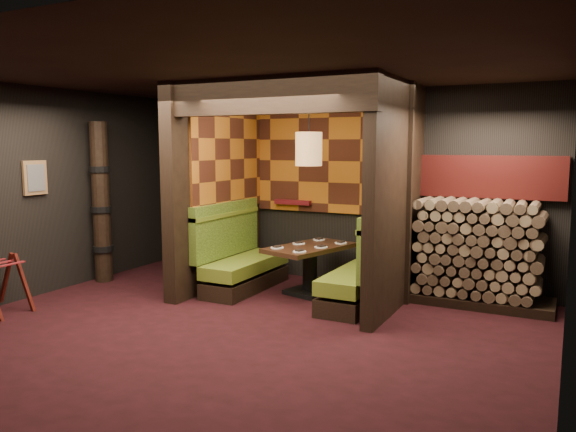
{
  "coord_description": "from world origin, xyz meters",
  "views": [
    {
      "loc": [
        3.26,
        -5.08,
        2.06
      ],
      "look_at": [
        0.0,
        1.3,
        1.15
      ],
      "focal_mm": 35.0,
      "sensor_mm": 36.0,
      "label": 1
    }
  ],
  "objects_px": {
    "booth_bench_left": "(240,261)",
    "booth_bench_right": "(365,275)",
    "totem_column": "(101,203)",
    "firewood_stack": "(484,253)",
    "dining_table": "(310,262)",
    "pendant_lamp": "(309,149)"
  },
  "relations": [
    {
      "from": "booth_bench_right",
      "to": "dining_table",
      "type": "distance_m",
      "value": 0.89
    },
    {
      "from": "booth_bench_right",
      "to": "dining_table",
      "type": "height_order",
      "value": "booth_bench_right"
    },
    {
      "from": "pendant_lamp",
      "to": "firewood_stack",
      "type": "xyz_separation_m",
      "value": [
        2.22,
        0.56,
        -1.32
      ]
    },
    {
      "from": "dining_table",
      "to": "pendant_lamp",
      "type": "bearing_deg",
      "value": -90.0
    },
    {
      "from": "booth_bench_right",
      "to": "dining_table",
      "type": "xyz_separation_m",
      "value": [
        -0.87,
        0.19,
        0.05
      ]
    },
    {
      "from": "dining_table",
      "to": "firewood_stack",
      "type": "bearing_deg",
      "value": 12.9
    },
    {
      "from": "booth_bench_left",
      "to": "booth_bench_right",
      "type": "bearing_deg",
      "value": 0.0
    },
    {
      "from": "dining_table",
      "to": "booth_bench_right",
      "type": "bearing_deg",
      "value": -12.38
    },
    {
      "from": "pendant_lamp",
      "to": "firewood_stack",
      "type": "height_order",
      "value": "pendant_lamp"
    },
    {
      "from": "booth_bench_left",
      "to": "dining_table",
      "type": "height_order",
      "value": "booth_bench_left"
    },
    {
      "from": "booth_bench_left",
      "to": "dining_table",
      "type": "relative_size",
      "value": 1.12
    },
    {
      "from": "totem_column",
      "to": "firewood_stack",
      "type": "relative_size",
      "value": 1.39
    },
    {
      "from": "firewood_stack",
      "to": "totem_column",
      "type": "bearing_deg",
      "value": -166.81
    },
    {
      "from": "booth_bench_right",
      "to": "firewood_stack",
      "type": "relative_size",
      "value": 0.92
    },
    {
      "from": "totem_column",
      "to": "firewood_stack",
      "type": "height_order",
      "value": "totem_column"
    },
    {
      "from": "dining_table",
      "to": "totem_column",
      "type": "xyz_separation_m",
      "value": [
        -3.11,
        -0.74,
        0.74
      ]
    },
    {
      "from": "booth_bench_right",
      "to": "totem_column",
      "type": "relative_size",
      "value": 0.67
    },
    {
      "from": "booth_bench_left",
      "to": "dining_table",
      "type": "bearing_deg",
      "value": 10.56
    },
    {
      "from": "booth_bench_left",
      "to": "booth_bench_right",
      "type": "relative_size",
      "value": 1.0
    },
    {
      "from": "booth_bench_right",
      "to": "firewood_stack",
      "type": "height_order",
      "value": "firewood_stack"
    },
    {
      "from": "booth_bench_right",
      "to": "pendant_lamp",
      "type": "distance_m",
      "value": 1.83
    },
    {
      "from": "booth_bench_left",
      "to": "pendant_lamp",
      "type": "relative_size",
      "value": 1.49
    }
  ]
}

